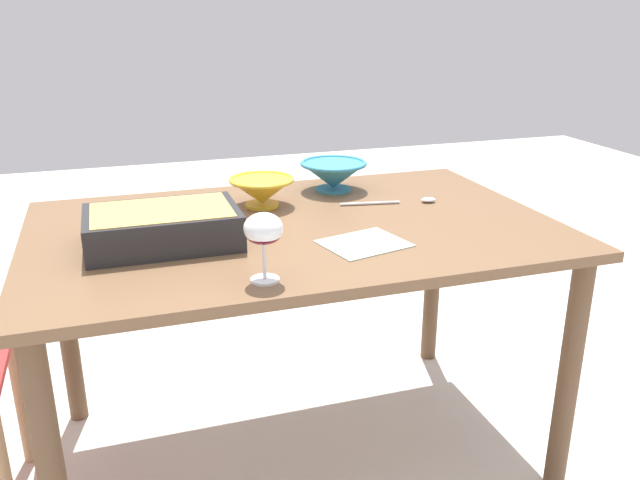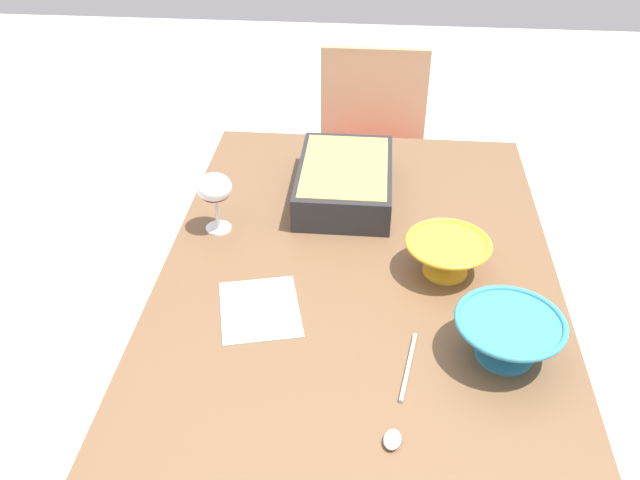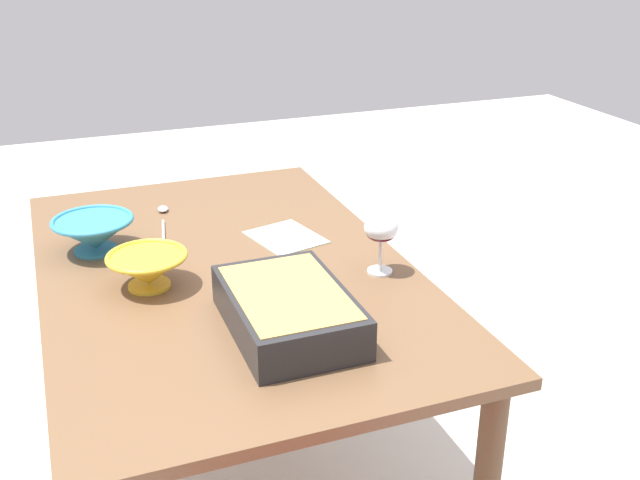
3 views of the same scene
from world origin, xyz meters
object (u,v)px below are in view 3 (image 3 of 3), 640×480
at_px(casserole_dish, 288,309).
at_px(dining_table, 227,299).
at_px(small_bowl, 148,268).
at_px(napkin, 286,237).
at_px(wine_glass, 381,231).
at_px(mixing_bowl, 94,233).
at_px(serving_spoon, 163,218).

bearing_deg(casserole_dish, dining_table, -171.73).
relative_size(casserole_dish, small_bowl, 1.93).
distance_m(casserole_dish, napkin, 0.49).
relative_size(wine_glass, napkin, 0.78).
xyz_separation_m(dining_table, small_bowl, (0.04, -0.19, 0.14)).
distance_m(wine_glass, casserole_dish, 0.35).
bearing_deg(mixing_bowl, small_bowl, 20.98).
bearing_deg(dining_table, casserole_dish, 8.27).
xyz_separation_m(mixing_bowl, small_bowl, (0.25, 0.10, -0.00)).
height_order(casserole_dish, napkin, casserole_dish).
bearing_deg(casserole_dish, napkin, 162.32).
relative_size(small_bowl, napkin, 0.97).
relative_size(dining_table, napkin, 7.07).
xyz_separation_m(casserole_dish, napkin, (-0.47, 0.15, -0.05)).
distance_m(dining_table, wine_glass, 0.43).
relative_size(dining_table, wine_glass, 9.12).
bearing_deg(casserole_dish, small_bowl, -141.32).
height_order(wine_glass, mixing_bowl, wine_glass).
xyz_separation_m(dining_table, serving_spoon, (-0.37, -0.09, 0.10)).
relative_size(small_bowl, serving_spoon, 0.66).
distance_m(casserole_dish, small_bowl, 0.39).
bearing_deg(mixing_bowl, napkin, 79.61).
relative_size(wine_glass, casserole_dish, 0.42).
height_order(dining_table, wine_glass, wine_glass).
distance_m(wine_glass, napkin, 0.34).
bearing_deg(mixing_bowl, serving_spoon, 128.07).
xyz_separation_m(dining_table, casserole_dish, (0.35, 0.05, 0.14)).
bearing_deg(dining_table, wine_glass, 64.76).
relative_size(casserole_dish, serving_spoon, 1.27).
xyz_separation_m(small_bowl, napkin, (-0.16, 0.39, -0.05)).
height_order(casserole_dish, small_bowl, casserole_dish).
height_order(mixing_bowl, small_bowl, mixing_bowl).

